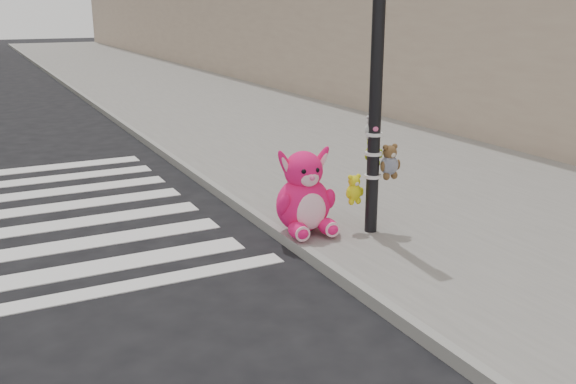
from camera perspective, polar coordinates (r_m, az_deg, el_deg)
ground at (r=6.04m, az=-4.10°, el=-13.67°), size 120.00×120.00×0.00m
sidewalk_near at (r=16.67m, az=-1.56°, el=6.12°), size 7.00×80.00×0.14m
curb_edge at (r=15.54m, az=-13.19°, el=4.95°), size 0.12×80.00×0.15m
signal_pole at (r=8.20m, az=7.82°, el=7.14°), size 0.71×0.50×4.00m
pink_bunny at (r=8.32m, az=1.46°, el=-0.51°), size 0.81×0.87×1.15m
red_teddy at (r=8.80m, az=2.82°, el=-2.13°), size 0.14×0.11×0.19m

